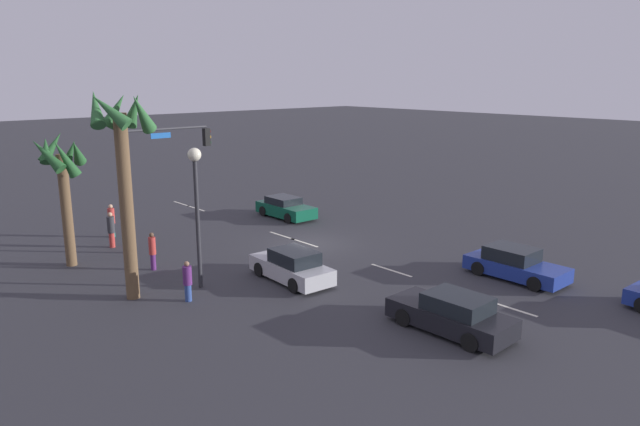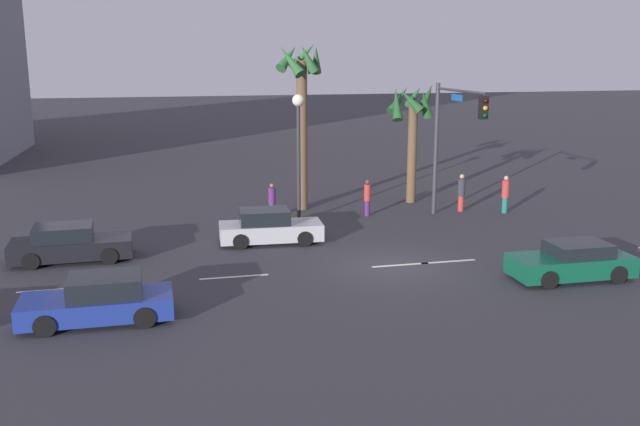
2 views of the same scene
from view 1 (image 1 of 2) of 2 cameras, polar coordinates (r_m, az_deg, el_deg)
name	(u,v)px [view 1 (image 1 of 2)]	position (r m, az deg, el deg)	size (l,w,h in m)	color
ground_plane	(309,244)	(31.55, -1.12, -3.05)	(220.00, 220.00, 0.00)	#333338
lane_stripe_1	(509,307)	(24.26, 17.86, -8.73)	(2.42, 0.14, 0.01)	silver
lane_stripe_2	(391,270)	(27.56, 6.94, -5.55)	(2.46, 0.14, 0.01)	silver
lane_stripe_3	(304,243)	(31.82, -1.54, -2.90)	(2.23, 0.14, 0.01)	silver
lane_stripe_4	(282,236)	(33.26, -3.70, -2.21)	(2.21, 0.14, 0.01)	silver
lane_stripe_5	(196,208)	(40.98, -11.97, 0.45)	(2.25, 0.14, 0.01)	silver
lane_stripe_6	(182,204)	(42.68, -13.31, 0.88)	(2.12, 0.14, 0.01)	silver
car_0	(452,314)	(21.36, 12.70, -9.57)	(4.52, 1.99, 1.41)	black
car_1	(292,266)	(25.85, -2.74, -5.21)	(4.35, 2.00, 1.44)	#B7B7BC
car_2	(285,208)	(37.46, -3.38, 0.50)	(4.27, 1.92, 1.32)	#0F5138
car_4	(515,264)	(27.56, 18.42, -4.76)	(4.40, 1.95, 1.39)	navy
traffic_signal	(154,165)	(31.37, -15.82, 4.50)	(0.32, 5.25, 6.40)	#38383D
streetlamp	(196,191)	(24.67, -11.95, 2.14)	(0.56, 0.56, 5.97)	#2D2D33
pedestrian_0	(188,280)	(24.05, -12.75, -6.40)	(0.50, 0.50, 1.67)	#2D478C
pedestrian_1	(111,229)	(32.63, -19.64, -1.47)	(0.53, 0.53, 1.89)	#BF3833
pedestrian_2	(112,220)	(34.72, -19.60, -0.63)	(0.52, 0.52, 1.87)	#1E7266
pedestrian_3	(152,250)	(28.25, -15.97, -3.48)	(0.41, 0.41, 1.79)	#59266B
palm_tree_0	(62,171)	(29.44, -23.82, 3.76)	(2.55, 2.68, 6.39)	brown
palm_tree_1	(123,156)	(23.86, -18.62, 5.24)	(2.51, 2.73, 8.44)	brown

